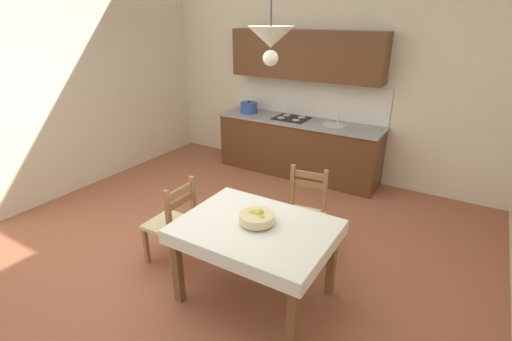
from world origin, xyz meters
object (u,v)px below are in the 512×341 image
object	(u,v)px
dining_table	(256,238)
pendant_lamp	(271,39)
kitchen_cabinetry	(299,122)
dining_chair_kitchen_side	(303,214)
dining_chair_tv_side	(172,224)
fruit_bowl	(257,218)

from	to	relation	value
dining_table	pendant_lamp	bearing A→B (deg)	5.30
kitchen_cabinetry	dining_table	world-z (taller)	kitchen_cabinetry
dining_chair_kitchen_side	pendant_lamp	bearing A→B (deg)	-85.52
kitchen_cabinetry	dining_chair_tv_side	xyz separation A→B (m)	(-0.06, -2.82, -0.41)
dining_chair_tv_side	fruit_bowl	world-z (taller)	dining_chair_tv_side
kitchen_cabinetry	pendant_lamp	world-z (taller)	pendant_lamp
kitchen_cabinetry	dining_chair_tv_side	distance (m)	2.86
dining_chair_tv_side	kitchen_cabinetry	bearing A→B (deg)	88.80
dining_table	dining_chair_tv_side	world-z (taller)	dining_chair_tv_side
dining_table	dining_chair_kitchen_side	bearing A→B (deg)	87.02
kitchen_cabinetry	dining_table	bearing A→B (deg)	-71.61
dining_table	dining_chair_kitchen_side	distance (m)	0.91
dining_table	dining_chair_kitchen_side	xyz separation A→B (m)	(0.05, 0.89, -0.18)
dining_chair_kitchen_side	fruit_bowl	world-z (taller)	dining_chair_kitchen_side
dining_chair_tv_side	fruit_bowl	size ratio (longest dim) A/B	3.10
dining_table	dining_chair_kitchen_side	size ratio (longest dim) A/B	1.41
dining_table	fruit_bowl	world-z (taller)	fruit_bowl
kitchen_cabinetry	dining_chair_kitchen_side	xyz separation A→B (m)	(0.99, -1.95, -0.41)
fruit_bowl	pendant_lamp	distance (m)	1.45
dining_chair_kitchen_side	pendant_lamp	distance (m)	2.02
dining_chair_kitchen_side	fruit_bowl	distance (m)	0.94
dining_chair_tv_side	pendant_lamp	size ratio (longest dim) A/B	1.16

